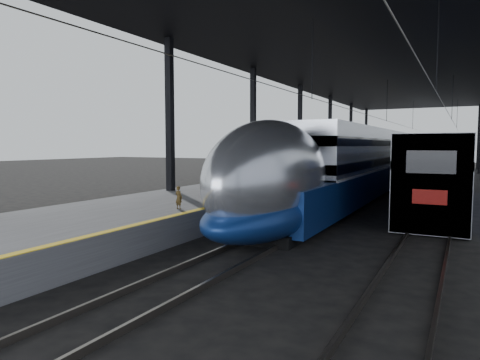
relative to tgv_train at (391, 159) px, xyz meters
The scene contains 8 objects.
ground 28.33m from the tgv_train, 94.06° to the right, with size 160.00×160.00×0.00m, color black.
platform 9.98m from the tgv_train, 123.91° to the right, with size 6.00×80.00×1.00m, color #4C4C4F.
yellow_strip 8.68m from the tgv_train, 108.27° to the right, with size 0.30×80.00×0.01m, color gold.
rails 8.79m from the tgv_train, 73.01° to the right, with size 6.52×80.00×0.16m.
canopy 10.78m from the tgv_train, 90.70° to the right, with size 18.00×75.00×9.47m.
tgv_train is the anchor object (origin of this frame).
second_train 5.70m from the tgv_train, 28.68° to the left, with size 2.81×56.05×3.87m.
child 28.65m from the tgv_train, 96.94° to the right, with size 0.32×0.21×0.88m, color #4A3718.
Camera 1 is at (8.12, -13.39, 3.43)m, focal length 32.00 mm.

